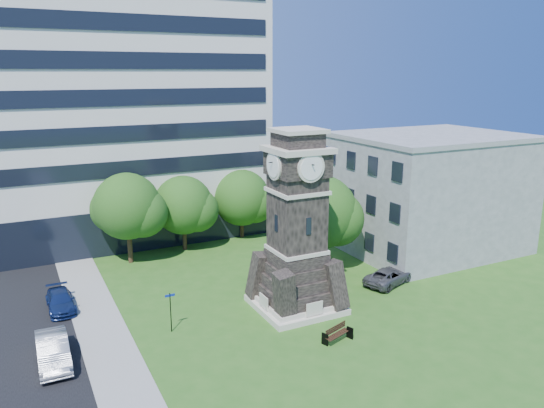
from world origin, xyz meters
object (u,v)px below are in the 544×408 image
car_east_lot (388,276)px  car_street_mid (53,351)px  clock_tower (297,234)px  park_bench (337,333)px  car_street_north (60,301)px  street_sign (170,308)px

car_east_lot → car_street_mid: bearing=72.4°
clock_tower → car_street_mid: 16.14m
car_street_mid → park_bench: size_ratio=2.51×
car_street_mid → car_east_lot: size_ratio=1.06×
car_street_north → street_sign: size_ratio=1.62×
car_east_lot → street_sign: (-16.92, -0.02, 0.99)m
car_street_north → clock_tower: bearing=-26.3°
clock_tower → car_street_north: bearing=154.6°
car_street_north → car_east_lot: (22.74, -6.42, 0.01)m
car_street_north → car_east_lot: 23.63m
park_bench → street_sign: street_sign is taller
clock_tower → street_sign: bearing=177.3°
car_street_north → car_east_lot: bearing=-16.7°
park_bench → street_sign: 10.27m
car_east_lot → park_bench: (-8.40, -5.66, -0.11)m
car_street_mid → park_bench: (15.39, -4.93, -0.26)m
street_sign → car_street_mid: bearing=-176.4°
car_street_mid → street_sign: bearing=6.3°
clock_tower → street_sign: size_ratio=4.76×
clock_tower → park_bench: (-0.11, -5.23, -4.77)m
park_bench → car_street_north: bearing=120.6°
car_street_mid → street_sign: size_ratio=1.84×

